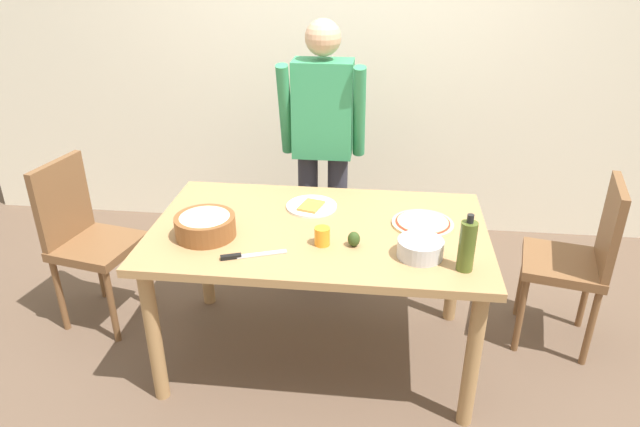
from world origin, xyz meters
name	(u,v)px	position (x,y,z in m)	size (l,w,h in m)	color
ground	(319,353)	(0.00, 0.00, 0.00)	(8.00, 8.00, 0.00)	brown
wall_back	(346,51)	(0.00, 1.60, 1.30)	(5.60, 0.10, 2.60)	silver
dining_table	(319,244)	(0.00, 0.00, 0.67)	(1.60, 0.96, 0.76)	#A37A4C
person_cook	(323,140)	(-0.06, 0.76, 0.94)	(0.49, 0.25, 1.62)	#2D2D38
chair_wooden_left	(85,234)	(-1.32, 0.19, 0.54)	(0.47, 0.47, 0.95)	brown
chair_wooden_right	(580,255)	(1.32, 0.26, 0.54)	(0.48, 0.48, 0.95)	brown
pizza_raw_on_board	(423,223)	(0.50, 0.09, 0.77)	(0.30, 0.30, 0.02)	beige
plate_with_slice	(311,206)	(-0.06, 0.22, 0.77)	(0.26, 0.26, 0.02)	white
popcorn_bowl	(205,224)	(-0.51, -0.14, 0.82)	(0.28, 0.28, 0.11)	brown
mixing_bowl_steel	(420,248)	(0.47, -0.22, 0.80)	(0.20, 0.20, 0.08)	#B7B7BC
olive_oil_bottle	(467,246)	(0.65, -0.31, 0.87)	(0.07, 0.07, 0.26)	#47561E
cup_orange	(322,236)	(0.03, -0.16, 0.80)	(0.07, 0.07, 0.09)	orange
chef_knife	(246,255)	(-0.29, -0.31, 0.77)	(0.28, 0.12, 0.02)	silver
avocado	(354,239)	(0.18, -0.16, 0.80)	(0.06, 0.06, 0.07)	#2D4219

